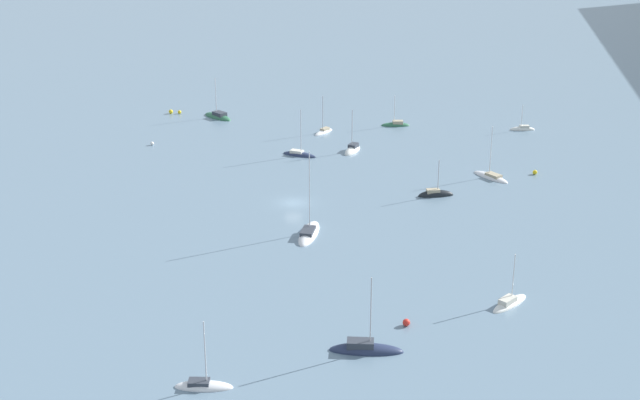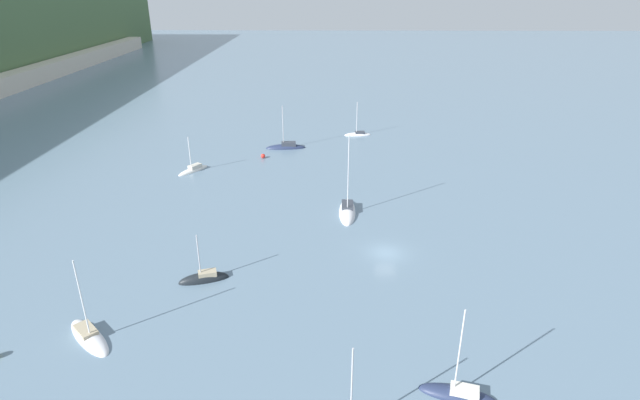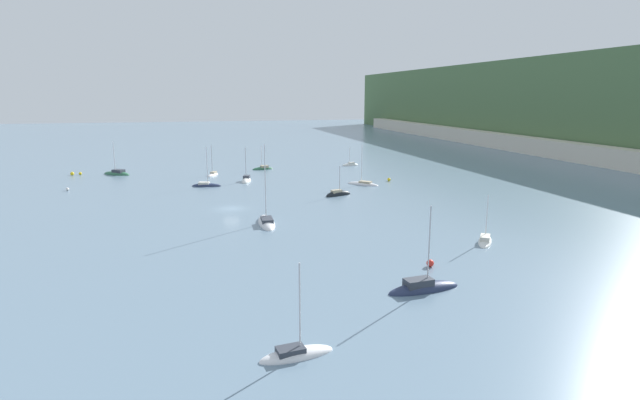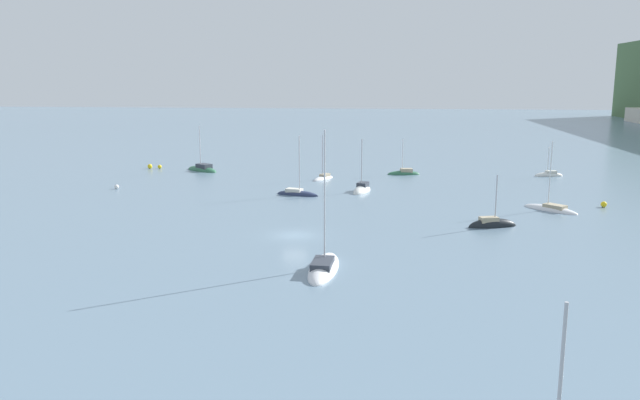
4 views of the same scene
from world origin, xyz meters
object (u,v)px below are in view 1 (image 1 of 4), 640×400
(sailboat_4, at_px, (204,386))
(sailboat_7, at_px, (324,132))
(mooring_buoy_0, at_px, (180,112))
(mooring_buoy_1, at_px, (152,143))
(sailboat_8, at_px, (435,195))
(sailboat_11, at_px, (509,304))
(mooring_buoy_2, at_px, (406,322))
(sailboat_0, at_px, (352,151))
(sailboat_10, at_px, (218,117))
(sailboat_9, at_px, (299,155))
(sailboat_5, at_px, (396,125))
(sailboat_6, at_px, (366,350))
(sailboat_3, at_px, (522,130))
(sailboat_2, at_px, (309,234))
(mooring_buoy_3, at_px, (535,172))
(mooring_buoy_4, at_px, (171,112))
(sailboat_1, at_px, (491,177))

(sailboat_4, height_order, sailboat_7, sailboat_7)
(mooring_buoy_0, relative_size, mooring_buoy_1, 1.08)
(sailboat_8, distance_m, sailboat_11, 36.67)
(sailboat_7, distance_m, mooring_buoy_2, 76.74)
(sailboat_0, height_order, sailboat_10, sailboat_10)
(sailboat_4, xyz_separation_m, mooring_buoy_2, (-15.77, 18.89, 0.34))
(sailboat_9, xyz_separation_m, mooring_buoy_0, (-23.46, -29.57, 0.26))
(sailboat_5, height_order, sailboat_10, sailboat_10)
(sailboat_6, height_order, sailboat_8, sailboat_6)
(sailboat_3, distance_m, sailboat_7, 38.65)
(sailboat_2, bearing_deg, mooring_buoy_0, 34.47)
(sailboat_6, bearing_deg, mooring_buoy_3, 65.28)
(mooring_buoy_0, bearing_deg, sailboat_9, 51.57)
(sailboat_4, bearing_deg, mooring_buoy_2, 32.33)
(sailboat_11, xyz_separation_m, mooring_buoy_1, (-53.48, -62.65, 0.22))
(sailboat_6, bearing_deg, sailboat_5, 87.01)
(sailboat_8, xyz_separation_m, mooring_buoy_1, (-18.24, -52.51, 0.26))
(sailboat_2, bearing_deg, sailboat_10, 28.69)
(sailboat_6, relative_size, sailboat_10, 1.06)
(mooring_buoy_0, bearing_deg, sailboat_5, 87.88)
(sailboat_10, distance_m, mooring_buoy_4, 10.52)
(sailboat_3, distance_m, sailboat_10, 60.75)
(sailboat_9, bearing_deg, sailboat_1, 4.14)
(sailboat_10, bearing_deg, sailboat_8, 175.76)
(mooring_buoy_0, bearing_deg, sailboat_8, 53.53)
(sailboat_9, distance_m, sailboat_11, 62.54)
(sailboat_5, relative_size, sailboat_8, 1.00)
(sailboat_1, xyz_separation_m, mooring_buoy_1, (-8.16, -61.16, 0.24))
(sailboat_8, height_order, mooring_buoy_2, sailboat_8)
(sailboat_3, relative_size, sailboat_8, 0.84)
(sailboat_9, relative_size, mooring_buoy_2, 10.72)
(mooring_buoy_3, bearing_deg, mooring_buoy_1, -94.42)
(sailboat_5, xyz_separation_m, sailboat_6, (87.08, 4.14, 0.02))
(mooring_buoy_3, bearing_deg, mooring_buoy_4, -110.53)
(sailboat_9, bearing_deg, sailboat_7, 97.44)
(mooring_buoy_0, xyz_separation_m, mooring_buoy_4, (0.22, -1.79, 0.07))
(sailboat_0, bearing_deg, sailboat_2, 12.42)
(sailboat_5, distance_m, sailboat_6, 87.18)
(sailboat_5, bearing_deg, sailboat_11, 95.24)
(sailboat_2, bearing_deg, mooring_buoy_3, -44.41)
(sailboat_6, distance_m, sailboat_8, 48.89)
(mooring_buoy_0, relative_size, mooring_buoy_3, 0.95)
(sailboat_2, distance_m, sailboat_10, 63.85)
(sailboat_0, height_order, sailboat_5, sailboat_0)
(sailboat_0, distance_m, sailboat_7, 12.88)
(sailboat_5, height_order, mooring_buoy_2, sailboat_5)
(sailboat_2, height_order, sailboat_5, sailboat_2)
(sailboat_9, bearing_deg, sailboat_8, -18.66)
(sailboat_2, distance_m, sailboat_8, 24.89)
(sailboat_9, bearing_deg, sailboat_5, 70.30)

